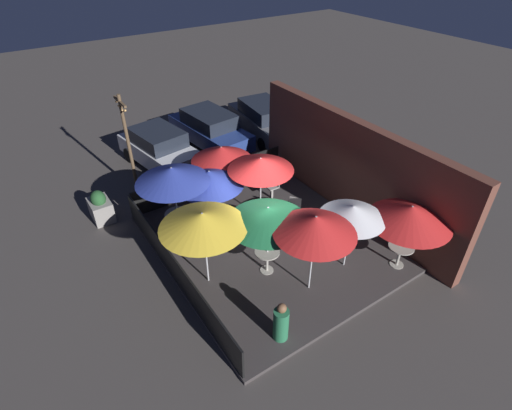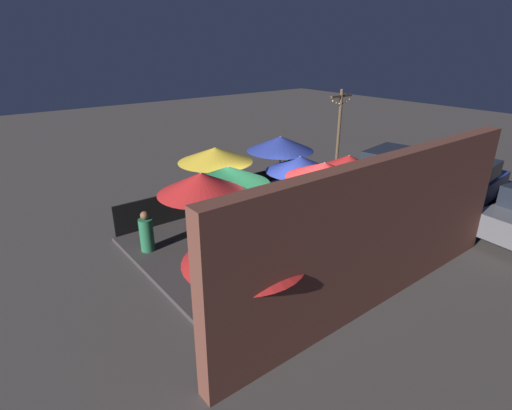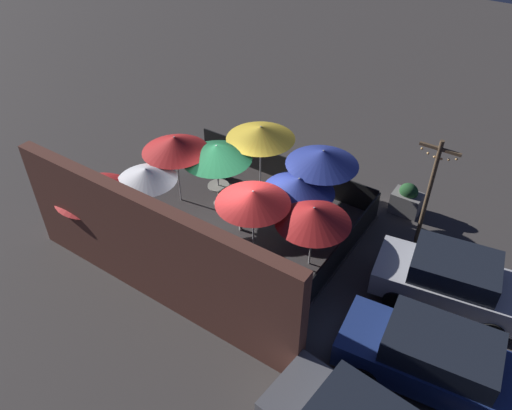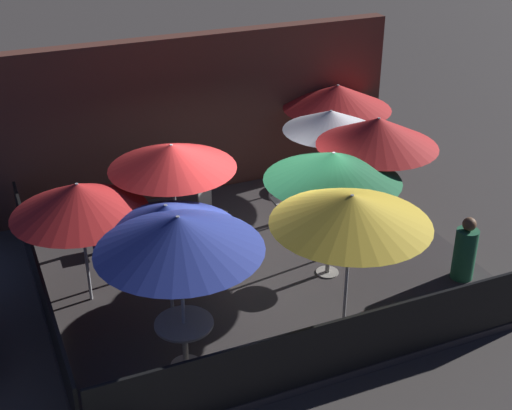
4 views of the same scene
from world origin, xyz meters
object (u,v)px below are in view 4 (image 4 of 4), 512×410
object	(u,v)px
patio_umbrella_6	(378,132)
dining_table_0	(184,332)
dining_table_1	(329,244)
patio_chair_3	(233,245)
patio_umbrella_8	(167,220)
patio_chair_1	(123,219)
patio_umbrella_0	(179,233)
patio_chair_0	(210,211)
dining_table_2	(334,154)
patio_umbrella_4	(351,209)
patio_umbrella_1	(333,166)
patron_0	(465,252)
patio_umbrella_2	(338,97)
patio_chair_2	(281,197)
patio_umbrella_5	(79,199)
patio_umbrella_3	(172,156)
patio_umbrella_7	(331,121)

from	to	relation	value
patio_umbrella_6	dining_table_0	xyz separation A→B (m)	(-4.18, -1.93, -1.61)
dining_table_1	patio_chair_3	size ratio (longest dim) A/B	0.82
dining_table_0	patio_umbrella_6	bearing A→B (deg)	24.78
patio_umbrella_8	dining_table_1	xyz separation A→B (m)	(2.85, 0.22, -1.20)
dining_table_0	patio_chair_3	size ratio (longest dim) A/B	0.91
patio_chair_3	patio_chair_1	bearing A→B (deg)	160.92
patio_umbrella_0	dining_table_0	xyz separation A→B (m)	(0.00, 0.00, -1.58)
patio_chair_0	dining_table_2	bearing A→B (deg)	76.74
patio_umbrella_6	dining_table_0	size ratio (longest dim) A/B	2.99
patio_umbrella_4	patio_chair_1	world-z (taller)	patio_umbrella_4
patio_umbrella_8	patio_umbrella_1	bearing A→B (deg)	4.36
patio_chair_1	patron_0	bearing A→B (deg)	56.52
patio_umbrella_1	dining_table_2	size ratio (longest dim) A/B	3.07
patio_umbrella_2	patio_chair_0	xyz separation A→B (m)	(-3.33, -1.26, -1.37)
patio_chair_2	patio_chair_3	bearing A→B (deg)	-47.84
patio_chair_1	patio_umbrella_6	bearing A→B (deg)	67.48
patio_umbrella_5	patio_chair_3	world-z (taller)	patio_umbrella_5
patio_umbrella_6	patron_0	world-z (taller)	patio_umbrella_6
patio_umbrella_3	patio_umbrella_5	size ratio (longest dim) A/B	1.07
dining_table_0	dining_table_2	xyz separation A→B (m)	(4.94, 4.67, -0.03)
patio_umbrella_7	patio_umbrella_5	bearing A→B (deg)	-166.45
dining_table_0	patio_umbrella_0	bearing A→B (deg)	-90.00
patio_umbrella_3	patio_umbrella_7	distance (m)	3.41
patio_umbrella_4	patio_umbrella_8	xyz separation A→B (m)	(-2.25, 1.38, -0.37)
patio_umbrella_4	patio_chair_0	bearing A→B (deg)	102.24
patio_umbrella_0	dining_table_2	world-z (taller)	patio_umbrella_0
patio_umbrella_0	patio_umbrella_5	world-z (taller)	patio_umbrella_0
patio_umbrella_2	patio_umbrella_7	world-z (taller)	patio_umbrella_7
patio_umbrella_0	patio_chair_1	bearing A→B (deg)	89.36
patio_chair_0	patron_0	distance (m)	4.61
patio_chair_0	patron_0	bearing A→B (deg)	13.95
dining_table_1	patron_0	world-z (taller)	patron_0
patio_chair_2	patron_0	world-z (taller)	patron_0
patio_umbrella_6	patio_chair_0	xyz separation A→B (m)	(-2.57, 1.47, -1.71)
patio_umbrella_1	patio_chair_2	bearing A→B (deg)	88.48
patio_chair_2	patio_chair_3	distance (m)	1.97
patron_0	patio_umbrella_5	bearing A→B (deg)	167.43
patio_umbrella_0	patio_chair_0	size ratio (longest dim) A/B	2.66
dining_table_1	dining_table_2	xyz separation A→B (m)	(1.94, 3.32, -0.01)
patio_umbrella_0	dining_table_1	size ratio (longest dim) A/B	3.28
patio_umbrella_2	patio_umbrella_8	size ratio (longest dim) A/B	1.05
patio_umbrella_8	patio_chair_3	bearing A→B (deg)	34.58
patio_chair_0	dining_table_1	bearing A→B (deg)	0.00
patio_umbrella_2	patio_umbrella_4	size ratio (longest dim) A/B	0.96
patio_umbrella_0	patron_0	xyz separation A→B (m)	(5.04, 0.32, -1.67)
patio_umbrella_1	patio_umbrella_6	world-z (taller)	patio_umbrella_6
patio_chair_1	patron_0	distance (m)	6.04
patio_umbrella_4	patio_umbrella_0	bearing A→B (deg)	174.11
patio_umbrella_3	patio_umbrella_7	size ratio (longest dim) A/B	1.06
patio_umbrella_1	dining_table_0	bearing A→B (deg)	-155.86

